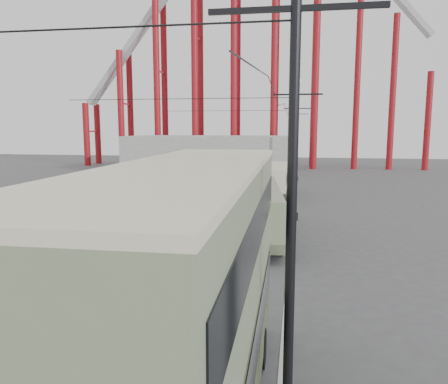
% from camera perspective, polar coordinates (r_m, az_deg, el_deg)
% --- Properties ---
extents(ground, '(160.00, 160.00, 0.00)m').
position_cam_1_polar(ground, '(14.08, -16.19, -18.02)').
color(ground, '#474749').
rests_on(ground, ground).
extents(road_markings, '(12.52, 120.00, 0.01)m').
position_cam_1_polar(road_markings, '(32.27, -2.32, -2.59)').
color(road_markings, silver).
rests_on(road_markings, ground).
extents(lamp_post_near, '(3.20, 0.44, 10.80)m').
position_cam_1_polar(lamp_post_near, '(8.45, 9.34, 19.69)').
color(lamp_post_near, black).
rests_on(lamp_post_near, ground).
extents(lamp_post_mid, '(3.20, 0.44, 9.32)m').
position_cam_1_polar(lamp_post_mid, '(29.32, 9.42, 5.39)').
color(lamp_post_mid, black).
rests_on(lamp_post_mid, ground).
extents(lamp_post_far, '(3.20, 0.44, 9.32)m').
position_cam_1_polar(lamp_post_far, '(51.31, 9.53, 6.67)').
color(lamp_post_far, black).
rests_on(lamp_post_far, ground).
extents(lamp_post_distant, '(3.20, 0.44, 9.32)m').
position_cam_1_polar(lamp_post_distant, '(73.30, 9.57, 7.18)').
color(lamp_post_distant, black).
rests_on(lamp_post_distant, ground).
extents(roller_coaster, '(52.95, 5.00, 55.48)m').
position_cam_1_polar(roller_coaster, '(70.67, 2.86, 22.16)').
color(roller_coaster, maroon).
rests_on(roller_coaster, ground).
extents(fairground_shed, '(22.00, 10.00, 5.00)m').
position_cam_1_polar(fairground_shed, '(59.56, -1.78, 4.92)').
color(fairground_shed, gray).
rests_on(fairground_shed, ground).
extents(double_decker_bus, '(2.74, 10.35, 5.54)m').
position_cam_1_polar(double_decker_bus, '(8.53, -4.56, -12.84)').
color(double_decker_bus, '#343E21').
rests_on(double_decker_bus, ground).
extents(single_decker_green, '(3.48, 10.51, 2.91)m').
position_cam_1_polar(single_decker_green, '(24.58, 4.36, -2.23)').
color(single_decker_green, gray).
rests_on(single_decker_green, ground).
extents(single_decker_cream, '(2.34, 9.04, 2.81)m').
position_cam_1_polar(single_decker_cream, '(39.37, 6.59, 1.69)').
color(single_decker_cream, beige).
rests_on(single_decker_cream, ground).
extents(pedestrian, '(0.57, 0.38, 1.56)m').
position_cam_1_polar(pedestrian, '(24.71, 0.64, -4.19)').
color(pedestrian, black).
rests_on(pedestrian, ground).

